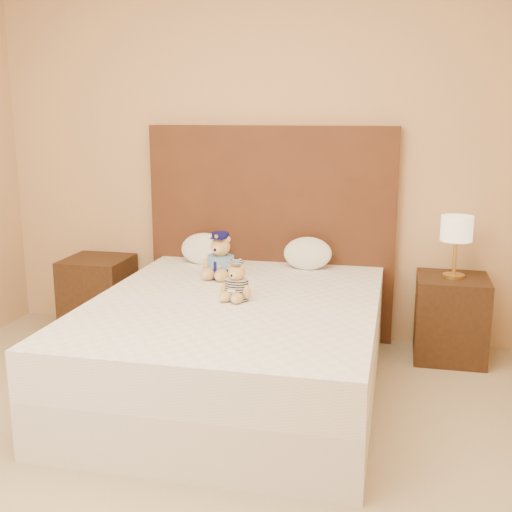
{
  "coord_description": "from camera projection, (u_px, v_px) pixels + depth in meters",
  "views": [
    {
      "loc": [
        0.89,
        -2.18,
        1.59
      ],
      "look_at": [
        0.07,
        1.45,
        0.75
      ],
      "focal_mm": 45.0,
      "sensor_mm": 36.0,
      "label": 1
    }
  ],
  "objects": [
    {
      "name": "teddy_police",
      "position": [
        221.0,
        256.0,
        4.08
      ],
      "size": [
        0.3,
        0.29,
        0.29
      ],
      "primitive_type": null,
      "rotation": [
        0.0,
        0.0,
        -0.21
      ],
      "color": "tan",
      "rests_on": "bed"
    },
    {
      "name": "teddy_prisoner",
      "position": [
        237.0,
        281.0,
        3.61
      ],
      "size": [
        0.24,
        0.23,
        0.22
      ],
      "primitive_type": null,
      "rotation": [
        0.0,
        0.0,
        -0.24
      ],
      "color": "tan",
      "rests_on": "bed"
    },
    {
      "name": "lamp",
      "position": [
        457.0,
        232.0,
        4.07
      ],
      "size": [
        0.2,
        0.2,
        0.4
      ],
      "color": "gold",
      "rests_on": "nightstand_right"
    },
    {
      "name": "pillow_right",
      "position": [
        308.0,
        252.0,
        4.34
      ],
      "size": [
        0.33,
        0.21,
        0.23
      ],
      "primitive_type": "ellipsoid",
      "color": "white",
      "rests_on": "bed"
    },
    {
      "name": "bed",
      "position": [
        235.0,
        345.0,
        3.7
      ],
      "size": [
        1.6,
        2.0,
        0.55
      ],
      "color": "white",
      "rests_on": "ground"
    },
    {
      "name": "nightstand_right",
      "position": [
        451.0,
        318.0,
        4.19
      ],
      "size": [
        0.45,
        0.45,
        0.55
      ],
      "primitive_type": "cube",
      "color": "#3C2213",
      "rests_on": "ground"
    },
    {
      "name": "ground",
      "position": [
        162.0,
        511.0,
        2.62
      ],
      "size": [
        4.0,
        4.5,
        0.0
      ],
      "primitive_type": "cube",
      "color": "tan",
      "rests_on": "ground"
    },
    {
      "name": "nightstand_left",
      "position": [
        98.0,
        294.0,
        4.73
      ],
      "size": [
        0.45,
        0.45,
        0.55
      ],
      "primitive_type": "cube",
      "color": "#3C2213",
      "rests_on": "ground"
    },
    {
      "name": "room_walls",
      "position": [
        187.0,
        59.0,
        2.66
      ],
      "size": [
        4.04,
        4.52,
        2.72
      ],
      "color": "tan",
      "rests_on": "ground"
    },
    {
      "name": "headboard",
      "position": [
        270.0,
        233.0,
        4.56
      ],
      "size": [
        1.75,
        0.08,
        1.5
      ],
      "primitive_type": "cube",
      "color": "#4D2A17",
      "rests_on": "ground"
    },
    {
      "name": "pillow_left",
      "position": [
        203.0,
        247.0,
        4.5
      ],
      "size": [
        0.32,
        0.21,
        0.23
      ],
      "primitive_type": "ellipsoid",
      "color": "white",
      "rests_on": "bed"
    }
  ]
}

